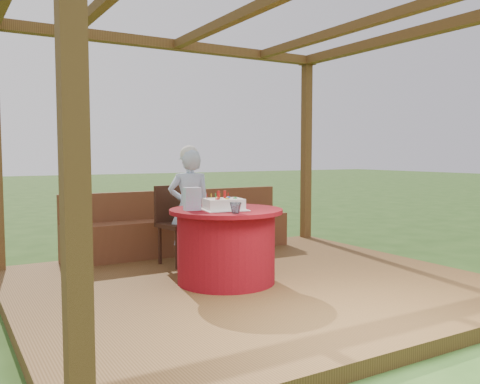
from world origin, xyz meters
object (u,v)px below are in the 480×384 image
(table, at_px, (226,245))
(gift_bag, at_px, (192,199))
(bench, at_px, (182,232))
(birthday_cake, at_px, (224,204))
(drinking_glass, at_px, (236,208))
(chair, at_px, (178,220))
(elderly_woman, at_px, (190,206))

(table, height_order, gift_bag, gift_bag)
(bench, distance_m, birthday_cake, 1.77)
(table, height_order, birthday_cake, birthday_cake)
(bench, height_order, table, bench)
(bench, height_order, drinking_glass, drinking_glass)
(bench, height_order, gift_bag, gift_bag)
(birthday_cake, distance_m, drinking_glass, 0.33)
(gift_bag, xyz_separation_m, drinking_glass, (0.23, -0.43, -0.06))
(bench, height_order, chair, chair)
(birthday_cake, distance_m, gift_bag, 0.31)
(elderly_woman, bearing_deg, drinking_glass, -95.47)
(bench, xyz_separation_m, birthday_cake, (-0.30, -1.66, 0.52))
(elderly_woman, bearing_deg, bench, 72.47)
(bench, relative_size, birthday_cake, 6.29)
(birthday_cake, xyz_separation_m, gift_bag, (-0.29, 0.11, 0.05))
(table, bearing_deg, bench, 81.36)
(bench, height_order, elderly_woman, elderly_woman)
(table, height_order, drinking_glass, drinking_glass)
(table, distance_m, chair, 1.06)
(elderly_woman, xyz_separation_m, birthday_cake, (-0.06, -0.92, 0.10))
(table, height_order, chair, chair)
(elderly_woman, distance_m, birthday_cake, 0.93)
(bench, bearing_deg, elderly_woman, -107.53)
(birthday_cake, xyz_separation_m, drinking_glass, (-0.05, -0.32, -0.00))
(elderly_woman, relative_size, drinking_glass, 12.53)
(table, xyz_separation_m, drinking_glass, (-0.11, -0.37, 0.41))
(birthday_cake, height_order, drinking_glass, birthday_cake)
(bench, xyz_separation_m, drinking_glass, (-0.35, -1.99, 0.52))
(bench, bearing_deg, table, -98.64)
(birthday_cake, bearing_deg, bench, 79.80)
(chair, bearing_deg, bench, 61.77)
(birthday_cake, bearing_deg, gift_bag, 159.50)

